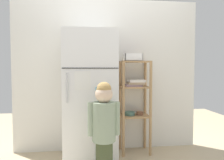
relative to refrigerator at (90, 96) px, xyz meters
The scene contains 6 objects.
ground_plane 0.82m from the refrigerator, ahead, with size 6.00×6.00×0.00m, color tan.
kitchen_wall_back 0.48m from the refrigerator, 53.33° to the left, with size 2.54×0.03×2.07m, color silver.
refrigerator is the anchor object (origin of this frame).
child_standing 0.58m from the refrigerator, 76.72° to the right, with size 0.32×0.24×1.00m.
pantry_shelf_unit 0.62m from the refrigerator, 14.64° to the left, with size 0.39×0.29×1.23m.
fruit_bin 0.75m from the refrigerator, 14.80° to the left, with size 0.23×0.19×0.10m.
Camera 1 is at (-0.29, -2.61, 1.13)m, focal length 34.38 mm.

